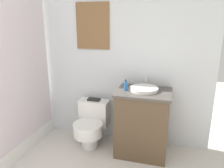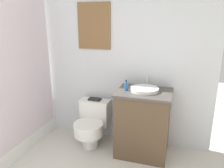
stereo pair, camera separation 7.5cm
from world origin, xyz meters
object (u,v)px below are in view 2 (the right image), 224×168
(book_on_tank, at_px, (95,99))
(sink, at_px, (145,89))
(soap_bottle, at_px, (126,86))
(toilet, at_px, (92,123))

(book_on_tank, bearing_deg, sink, -8.79)
(book_on_tank, bearing_deg, soap_bottle, -18.03)
(soap_bottle, bearing_deg, toilet, 176.63)
(toilet, bearing_deg, book_on_tank, 90.00)
(sink, bearing_deg, book_on_tank, 171.21)
(toilet, distance_m, sink, 0.87)
(soap_bottle, bearing_deg, book_on_tank, 161.97)
(sink, bearing_deg, toilet, -178.36)
(toilet, xyz_separation_m, soap_bottle, (0.47, -0.03, 0.57))
(toilet, relative_size, soap_bottle, 4.59)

